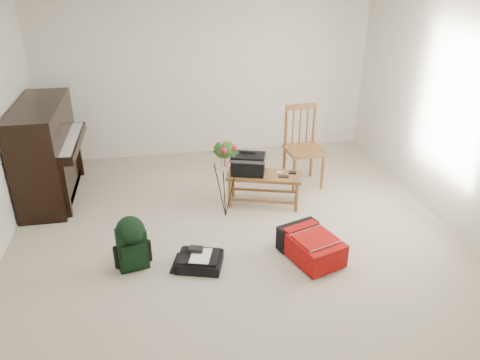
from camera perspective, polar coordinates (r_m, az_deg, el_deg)
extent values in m
cube|color=#BDB098|center=(5.21, -0.28, -8.03)|extent=(5.00, 5.50, 0.01)
cube|color=white|center=(4.32, -0.36, 20.50)|extent=(5.00, 5.50, 0.01)
cube|color=silver|center=(7.23, -4.18, 12.73)|extent=(5.00, 0.04, 2.50)
cube|color=silver|center=(5.59, 25.96, 6.06)|extent=(0.04, 5.50, 2.50)
cube|color=black|center=(6.45, -22.61, 3.18)|extent=(0.55, 1.50, 1.25)
cube|color=black|center=(6.35, -20.14, 4.30)|extent=(0.28, 1.30, 0.10)
cube|color=white|center=(6.33, -20.21, 4.71)|extent=(0.22, 1.20, 0.02)
cube|color=black|center=(6.66, -21.35, -1.32)|extent=(0.45, 1.30, 0.10)
cube|color=brown|center=(5.85, 2.96, 0.54)|extent=(0.99, 0.63, 0.04)
cylinder|color=brown|center=(5.74, -0.81, -2.28)|extent=(0.04, 0.04, 0.38)
cylinder|color=brown|center=(6.00, -1.27, -0.95)|extent=(0.04, 0.04, 0.38)
cylinder|color=brown|center=(5.92, 7.16, -1.58)|extent=(0.04, 0.04, 0.38)
cylinder|color=brown|center=(6.17, 6.38, -0.32)|extent=(0.04, 0.04, 0.38)
cube|color=brown|center=(6.38, 7.82, 3.61)|extent=(0.50, 0.50, 0.04)
cylinder|color=brown|center=(6.25, 6.46, 0.57)|extent=(0.04, 0.04, 0.48)
cylinder|color=brown|center=(6.60, 5.50, 2.06)|extent=(0.04, 0.04, 0.48)
cylinder|color=brown|center=(6.37, 9.95, 0.84)|extent=(0.04, 0.04, 0.48)
cylinder|color=brown|center=(6.71, 8.82, 2.30)|extent=(0.04, 0.04, 0.48)
cube|color=brown|center=(6.37, 7.58, 8.86)|extent=(0.43, 0.07, 0.07)
cylinder|color=brown|center=(6.40, 5.71, 6.50)|extent=(0.04, 0.04, 0.58)
cylinder|color=brown|center=(6.52, 9.15, 6.66)|extent=(0.04, 0.04, 0.58)
cube|color=#AC1307|center=(5.00, 8.68, -8.02)|extent=(0.63, 0.76, 0.25)
cube|color=black|center=(5.20, 7.81, -6.48)|extent=(0.48, 0.29, 0.27)
cube|color=#AC1307|center=(4.88, 8.96, -7.00)|extent=(0.49, 0.48, 0.02)
cube|color=silver|center=(4.74, 9.68, -8.17)|extent=(0.39, 0.14, 0.01)
cube|color=black|center=(4.90, -4.93, -9.89)|extent=(0.53, 0.47, 0.11)
cube|color=black|center=(4.86, -4.96, -9.25)|extent=(0.47, 0.41, 0.03)
cube|color=white|center=(4.83, -4.74, -9.14)|extent=(0.27, 0.32, 0.01)
cube|color=black|center=(4.87, -5.58, -8.50)|extent=(0.16, 0.13, 0.05)
cube|color=black|center=(4.90, -12.99, -8.16)|extent=(0.32, 0.23, 0.44)
cube|color=black|center=(4.82, -12.99, -9.12)|extent=(0.24, 0.09, 0.26)
sphere|color=black|center=(4.78, -13.26, -5.96)|extent=(0.29, 0.29, 0.29)
cube|color=black|center=(4.99, -13.75, -7.62)|extent=(0.04, 0.04, 0.39)
cube|color=black|center=(4.98, -12.16, -7.51)|extent=(0.04, 0.04, 0.39)
cylinder|color=black|center=(5.40, -1.88, 2.98)|extent=(0.01, 0.01, 0.27)
ellipsoid|color=#274F18|center=(5.36, -1.90, 3.77)|extent=(0.25, 0.18, 0.23)
cube|color=red|center=(5.32, -1.88, 4.50)|extent=(0.13, 0.07, 0.07)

